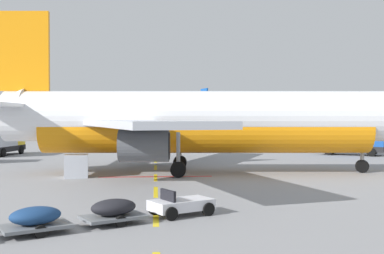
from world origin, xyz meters
name	(u,v)px	position (x,y,z in m)	size (l,w,h in m)	color
ground	(353,155)	(40.00, 40.00, 0.00)	(400.00, 400.00, 0.00)	gray
apron_paint_markings	(155,159)	(18.00, 37.21, 0.00)	(8.00, 94.77, 0.01)	yellow
airliner_foreground	(198,121)	(21.20, 24.21, 3.95)	(34.81, 34.54, 12.20)	white
airliner_far_center	(225,121)	(33.06, 90.24, 3.65)	(30.85, 31.73, 11.28)	white
catering_truck	(1,141)	(0.84, 42.92, 1.65)	(3.49, 7.29, 3.14)	black
fuel_service_truck	(349,140)	(39.80, 40.57, 1.65)	(7.24, 5.64, 3.14)	black
baggage_train	(77,215)	(15.05, 6.19, 0.53)	(10.90, 6.82, 1.14)	silver
uld_cargo_container	(76,166)	(12.46, 22.08, 0.80)	(1.79, 1.76, 1.60)	#B7BCC6
terminal_satellite	(143,116)	(13.50, 164.52, 5.12)	(99.18, 19.74, 11.81)	gray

